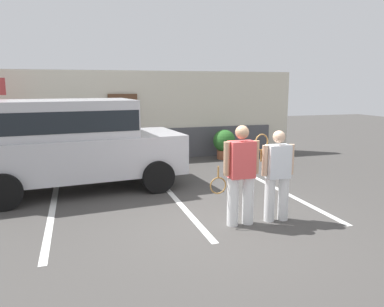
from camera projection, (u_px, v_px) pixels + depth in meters
ground_plane at (225, 225)px, 6.48m from camera, size 40.00×40.00×0.00m
parking_stripe_0 at (52, 213)px, 7.05m from camera, size 0.12×4.40×0.01m
parking_stripe_1 at (178, 201)px, 7.76m from camera, size 0.12×4.40×0.01m
parking_stripe_2 at (283, 192)px, 8.47m from camera, size 0.12×4.40×0.01m
house_frontage at (152, 118)px, 12.18m from camera, size 9.83×0.40×2.82m
parked_suv at (74, 140)px, 8.45m from camera, size 4.77×2.53×2.05m
tennis_player_man at (241, 174)px, 6.33m from camera, size 0.89×0.27×1.72m
tennis_player_woman at (277, 174)px, 6.54m from camera, size 0.74×0.27×1.61m
potted_plant_by_porch at (224, 143)px, 12.17m from camera, size 0.72×0.72×0.95m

